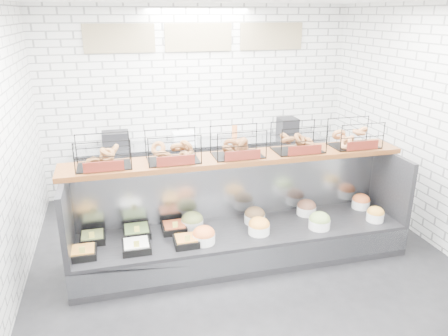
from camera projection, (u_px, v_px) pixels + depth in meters
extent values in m
plane|color=black|center=(249.00, 271.00, 5.12)|extent=(5.50, 5.50, 0.00)
cube|color=white|center=(199.00, 101.00, 7.12)|extent=(5.00, 0.02, 3.00)
cube|color=tan|center=(119.00, 38.00, 6.47)|extent=(1.05, 0.03, 0.42)
cube|color=tan|center=(199.00, 37.00, 6.76)|extent=(1.05, 0.03, 0.42)
cube|color=tan|center=(271.00, 36.00, 7.04)|extent=(1.05, 0.03, 0.42)
cube|color=black|center=(242.00, 244.00, 5.33)|extent=(4.00, 0.90, 0.40)
cube|color=#93969B|center=(253.00, 261.00, 4.92)|extent=(4.00, 0.03, 0.28)
cube|color=#93969B|center=(233.00, 186.00, 5.50)|extent=(4.00, 0.08, 0.80)
cube|color=black|center=(66.00, 217.00, 4.66)|extent=(0.06, 0.90, 0.80)
cube|color=black|center=(389.00, 183.00, 5.60)|extent=(0.06, 0.90, 0.80)
cube|color=black|center=(83.00, 253.00, 4.65)|extent=(0.27, 0.27, 0.08)
cube|color=orange|center=(83.00, 250.00, 4.64)|extent=(0.23, 0.23, 0.04)
cube|color=#ECDF52|center=(82.00, 250.00, 4.54)|extent=(0.06, 0.01, 0.08)
cube|color=black|center=(93.00, 238.00, 4.96)|extent=(0.28, 0.28, 0.08)
cube|color=olive|center=(92.00, 235.00, 4.95)|extent=(0.24, 0.24, 0.04)
cube|color=#ECDF52|center=(92.00, 235.00, 4.84)|extent=(0.06, 0.01, 0.08)
cube|color=black|center=(136.00, 247.00, 4.78)|extent=(0.31, 0.31, 0.08)
cube|color=white|center=(136.00, 244.00, 4.77)|extent=(0.26, 0.26, 0.04)
cube|color=#ECDF52|center=(137.00, 244.00, 4.65)|extent=(0.06, 0.01, 0.08)
cube|color=black|center=(137.00, 232.00, 5.11)|extent=(0.32, 0.32, 0.08)
cube|color=olive|center=(137.00, 229.00, 5.10)|extent=(0.27, 0.27, 0.04)
cube|color=#ECDF52|center=(137.00, 229.00, 4.98)|extent=(0.06, 0.01, 0.08)
cube|color=black|center=(186.00, 242.00, 4.89)|extent=(0.27, 0.27, 0.08)
cube|color=orange|center=(186.00, 239.00, 4.88)|extent=(0.23, 0.23, 0.04)
cube|color=#ECDF52|center=(187.00, 238.00, 4.77)|extent=(0.06, 0.01, 0.08)
cube|color=black|center=(174.00, 228.00, 5.20)|extent=(0.28, 0.28, 0.08)
cube|color=#CD572B|center=(174.00, 225.00, 5.19)|extent=(0.24, 0.24, 0.04)
cube|color=#ECDF52|center=(175.00, 225.00, 5.08)|extent=(0.06, 0.01, 0.08)
cylinder|color=white|center=(204.00, 238.00, 4.93)|extent=(0.26, 0.26, 0.11)
ellipsoid|color=orange|center=(204.00, 234.00, 4.91)|extent=(0.25, 0.25, 0.18)
cylinder|color=white|center=(192.00, 224.00, 5.27)|extent=(0.27, 0.27, 0.11)
ellipsoid|color=olive|center=(192.00, 219.00, 5.25)|extent=(0.26, 0.26, 0.18)
cylinder|color=white|center=(259.00, 229.00, 5.14)|extent=(0.26, 0.26, 0.11)
ellipsoid|color=orange|center=(259.00, 224.00, 5.12)|extent=(0.25, 0.25, 0.18)
cylinder|color=white|center=(255.00, 218.00, 5.41)|extent=(0.26, 0.26, 0.11)
ellipsoid|color=brown|center=(255.00, 214.00, 5.39)|extent=(0.25, 0.25, 0.18)
cylinder|color=white|center=(319.00, 224.00, 5.27)|extent=(0.26, 0.26, 0.11)
ellipsoid|color=#7E9C4F|center=(320.00, 219.00, 5.25)|extent=(0.26, 0.26, 0.18)
cylinder|color=white|center=(306.00, 210.00, 5.63)|extent=(0.25, 0.25, 0.11)
ellipsoid|color=brown|center=(306.00, 206.00, 5.61)|extent=(0.24, 0.24, 0.17)
cylinder|color=white|center=(375.00, 217.00, 5.45)|extent=(0.21, 0.21, 0.11)
ellipsoid|color=gold|center=(376.00, 212.00, 5.43)|extent=(0.21, 0.21, 0.15)
cylinder|color=white|center=(361.00, 204.00, 5.82)|extent=(0.23, 0.23, 0.11)
ellipsoid|color=orange|center=(361.00, 200.00, 5.80)|extent=(0.23, 0.23, 0.16)
cube|color=#512911|center=(238.00, 158.00, 5.18)|extent=(4.10, 0.50, 0.06)
cube|color=black|center=(103.00, 152.00, 4.75)|extent=(0.60, 0.38, 0.34)
cube|color=#5B1A10|center=(104.00, 167.00, 4.60)|extent=(0.42, 0.02, 0.11)
cube|color=black|center=(173.00, 147.00, 4.93)|extent=(0.60, 0.38, 0.34)
cube|color=#5B1A10|center=(176.00, 161.00, 4.78)|extent=(0.42, 0.02, 0.11)
cube|color=black|center=(238.00, 142.00, 5.11)|extent=(0.60, 0.38, 0.34)
cube|color=#5B1A10|center=(243.00, 155.00, 4.96)|extent=(0.42, 0.02, 0.11)
cube|color=black|center=(298.00, 138.00, 5.30)|extent=(0.60, 0.38, 0.34)
cube|color=#5B1A10|center=(305.00, 150.00, 5.15)|extent=(0.42, 0.02, 0.11)
cube|color=black|center=(355.00, 133.00, 5.48)|extent=(0.60, 0.38, 0.34)
cube|color=#5B1A10|center=(363.00, 145.00, 5.33)|extent=(0.42, 0.02, 0.11)
cube|color=#93969B|center=(205.00, 168.00, 7.18)|extent=(4.00, 0.60, 0.90)
cube|color=black|center=(116.00, 139.00, 6.71)|extent=(0.40, 0.30, 0.24)
cube|color=silver|center=(184.00, 138.00, 6.91)|extent=(0.35, 0.28, 0.18)
cylinder|color=orange|center=(235.00, 132.00, 7.20)|extent=(0.09, 0.09, 0.22)
cube|color=black|center=(288.00, 127.00, 7.33)|extent=(0.30, 0.30, 0.30)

